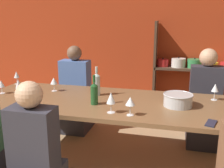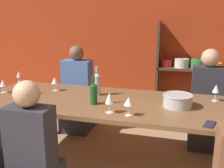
{
  "view_description": "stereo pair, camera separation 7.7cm",
  "coord_description": "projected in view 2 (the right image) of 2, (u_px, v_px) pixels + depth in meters",
  "views": [
    {
      "loc": [
        0.69,
        -0.62,
        1.56
      ],
      "look_at": [
        0.06,
        1.92,
        0.89
      ],
      "focal_mm": 42.0,
      "sensor_mm": 36.0,
      "label": 1
    },
    {
      "loc": [
        0.76,
        -0.6,
        1.56
      ],
      "look_at": [
        0.06,
        1.92,
        0.89
      ],
      "focal_mm": 42.0,
      "sensor_mm": 36.0,
      "label": 2
    }
  ],
  "objects": [
    {
      "name": "wine_glass_empty_a",
      "position": [
        216.0,
        89.0,
        2.61
      ],
      "size": [
        0.07,
        0.07,
        0.17
      ],
      "color": "white",
      "rests_on": "dining_table"
    },
    {
      "name": "cell_phone",
      "position": [
        210.0,
        124.0,
        2.05
      ],
      "size": [
        0.11,
        0.16,
        0.01
      ],
      "color": "#1E2338",
      "rests_on": "dining_table"
    },
    {
      "name": "person_far_a",
      "position": [
        78.0,
        99.0,
        3.69
      ],
      "size": [
        0.4,
        0.5,
        1.19
      ],
      "rotation": [
        0.0,
        0.0,
        3.14
      ],
      "color": "#2D2D38",
      "rests_on": "ground_plane"
    },
    {
      "name": "wine_glass_white_a",
      "position": [
        31.0,
        84.0,
        2.86
      ],
      "size": [
        0.07,
        0.07,
        0.15
      ],
      "color": "white",
      "rests_on": "dining_table"
    },
    {
      "name": "wine_glass_white_d",
      "position": [
        55.0,
        81.0,
        2.98
      ],
      "size": [
        0.08,
        0.08,
        0.16
      ],
      "color": "white",
      "rests_on": "dining_table"
    },
    {
      "name": "wall_back_red",
      "position": [
        140.0,
        30.0,
        4.39
      ],
      "size": [
        8.8,
        0.06,
        2.7
      ],
      "color": "#B23819",
      "rests_on": "ground_plane"
    },
    {
      "name": "wine_glass_white_c",
      "position": [
        19.0,
        74.0,
        3.3
      ],
      "size": [
        0.07,
        0.07,
        0.17
      ],
      "color": "white",
      "rests_on": "dining_table"
    },
    {
      "name": "wine_glass_red_b",
      "position": [
        129.0,
        102.0,
        2.22
      ],
      "size": [
        0.08,
        0.08,
        0.16
      ],
      "color": "white",
      "rests_on": "dining_table"
    },
    {
      "name": "shelf_unit",
      "position": [
        196.0,
        83.0,
        4.14
      ],
      "size": [
        1.26,
        0.3,
        1.51
      ],
      "color": "#4C3828",
      "rests_on": "ground_plane"
    },
    {
      "name": "wine_glass_empty_c",
      "position": [
        20.0,
        84.0,
        2.78
      ],
      "size": [
        0.07,
        0.07,
        0.19
      ],
      "color": "white",
      "rests_on": "dining_table"
    },
    {
      "name": "wine_glass_red_a",
      "position": [
        110.0,
        99.0,
        2.28
      ],
      "size": [
        0.08,
        0.08,
        0.19
      ],
      "color": "white",
      "rests_on": "dining_table"
    },
    {
      "name": "person_near_a",
      "position": [
        33.0,
        168.0,
        2.05
      ],
      "size": [
        0.36,
        0.45,
        1.12
      ],
      "color": "#2D2D38",
      "rests_on": "ground_plane"
    },
    {
      "name": "wine_bottle_green",
      "position": [
        97.0,
        84.0,
        2.81
      ],
      "size": [
        0.07,
        0.07,
        0.31
      ],
      "color": "#B2C6C1",
      "rests_on": "dining_table"
    },
    {
      "name": "mixing_bowl",
      "position": [
        178.0,
        100.0,
        2.45
      ],
      "size": [
        0.28,
        0.28,
        0.12
      ],
      "color": "#B7BABC",
      "rests_on": "dining_table"
    },
    {
      "name": "person_far_b",
      "position": [
        206.0,
        111.0,
        3.2
      ],
      "size": [
        0.37,
        0.47,
        1.21
      ],
      "rotation": [
        0.0,
        0.0,
        3.14
      ],
      "color": "#2D2D38",
      "rests_on": "ground_plane"
    },
    {
      "name": "wine_glass_red_c",
      "position": [
        3.0,
        83.0,
        2.91
      ],
      "size": [
        0.07,
        0.07,
        0.15
      ],
      "color": "white",
      "rests_on": "dining_table"
    },
    {
      "name": "wine_bottle_dark",
      "position": [
        94.0,
        93.0,
        2.51
      ],
      "size": [
        0.07,
        0.07,
        0.29
      ],
      "color": "#1E4C23",
      "rests_on": "dining_table"
    },
    {
      "name": "dining_table",
      "position": [
        109.0,
        108.0,
        2.66
      ],
      "size": [
        2.73,
        0.99,
        0.74
      ],
      "color": "brown",
      "rests_on": "ground_plane"
    }
  ]
}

